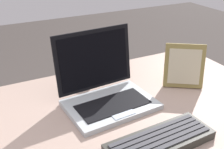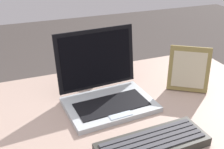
% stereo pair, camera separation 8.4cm
% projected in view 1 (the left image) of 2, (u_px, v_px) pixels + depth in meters
% --- Properties ---
extents(desk, '(1.42, 0.79, 0.74)m').
position_uv_depth(desk, '(97.00, 149.00, 0.95)').
color(desk, tan).
rests_on(desk, ground).
extents(laptop_front, '(0.32, 0.26, 0.25)m').
position_uv_depth(laptop_front, '(105.00, 90.00, 0.98)').
color(laptop_front, '#B0B7BC').
rests_on(laptop_front, desk).
extents(external_keyboard, '(0.33, 0.13, 0.03)m').
position_uv_depth(external_keyboard, '(160.00, 141.00, 0.79)').
color(external_keyboard, '#2F2E29').
rests_on(external_keyboard, desk).
extents(photo_frame, '(0.15, 0.12, 0.17)m').
position_uv_depth(photo_frame, '(184.00, 66.00, 1.08)').
color(photo_frame, olive).
rests_on(photo_frame, desk).
extents(coffee_mug, '(0.11, 0.07, 0.08)m').
position_uv_depth(coffee_mug, '(93.00, 69.00, 1.16)').
color(coffee_mug, beige).
rests_on(coffee_mug, desk).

